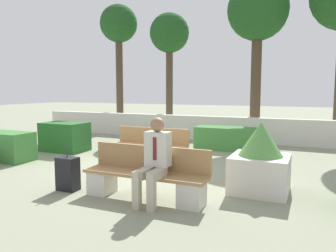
{
  "coord_description": "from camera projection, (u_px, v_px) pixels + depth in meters",
  "views": [
    {
      "loc": [
        3.45,
        -6.56,
        1.76
      ],
      "look_at": [
        0.31,
        0.5,
        0.9
      ],
      "focal_mm": 35.0,
      "sensor_mm": 36.0,
      "label": 1
    }
  ],
  "objects": [
    {
      "name": "hedge_block_mid_right",
      "position": [
        225.0,
        138.0,
        9.64
      ],
      "size": [
        1.72,
        0.73,
        0.66
      ],
      "color": "#3D7A38",
      "rests_on": "ground_plane"
    },
    {
      "name": "ground_plane",
      "position": [
        147.0,
        166.0,
        7.54
      ],
      "size": [
        60.0,
        60.0,
        0.0
      ],
      "primitive_type": "plane",
      "color": "gray"
    },
    {
      "name": "perimeter_wall",
      "position": [
        205.0,
        128.0,
        11.52
      ],
      "size": [
        13.7,
        0.3,
        0.84
      ],
      "color": "beige",
      "rests_on": "ground_plane"
    },
    {
      "name": "hedge_block_near_right",
      "position": [
        65.0,
        137.0,
        9.43
      ],
      "size": [
        1.24,
        0.83,
        0.82
      ],
      "color": "#286028",
      "rests_on": "ground_plane"
    },
    {
      "name": "suitcase",
      "position": [
        68.0,
        174.0,
        5.73
      ],
      "size": [
        0.36,
        0.24,
        0.79
      ],
      "color": "black",
      "rests_on": "ground_plane"
    },
    {
      "name": "tree_leftmost",
      "position": [
        119.0,
        29.0,
        13.98
      ],
      "size": [
        1.59,
        1.59,
        5.37
      ],
      "color": "#473828",
      "rests_on": "ground_plane"
    },
    {
      "name": "bench_front",
      "position": [
        145.0,
        179.0,
        5.28
      ],
      "size": [
        2.08,
        0.49,
        0.84
      ],
      "color": "#A37A4C",
      "rests_on": "ground_plane"
    },
    {
      "name": "hedge_block_mid_left",
      "position": [
        7.0,
        146.0,
        8.14
      ],
      "size": [
        1.25,
        0.71,
        0.71
      ],
      "color": "#3D7A38",
      "rests_on": "ground_plane"
    },
    {
      "name": "person_seated_man",
      "position": [
        154.0,
        157.0,
        5.01
      ],
      "size": [
        0.38,
        0.64,
        1.33
      ],
      "color": "#B2A893",
      "rests_on": "ground_plane"
    },
    {
      "name": "tree_center_left",
      "position": [
        169.0,
        37.0,
        12.95
      ],
      "size": [
        1.56,
        1.56,
        4.78
      ],
      "color": "#473828",
      "rests_on": "ground_plane"
    },
    {
      "name": "bench_left_side",
      "position": [
        149.0,
        150.0,
        7.86
      ],
      "size": [
        1.89,
        0.48,
        0.84
      ],
      "rotation": [
        0.0,
        0.0,
        -0.14
      ],
      "color": "#A37A4C",
      "rests_on": "ground_plane"
    },
    {
      "name": "planter_corner_right",
      "position": [
        260.0,
        161.0,
        5.62
      ],
      "size": [
        0.96,
        0.96,
        1.21
      ],
      "color": "beige",
      "rests_on": "ground_plane"
    },
    {
      "name": "tree_center_right",
      "position": [
        258.0,
        14.0,
        11.25
      ],
      "size": [
        2.09,
        2.09,
        5.53
      ],
      "color": "#473828",
      "rests_on": "ground_plane"
    }
  ]
}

